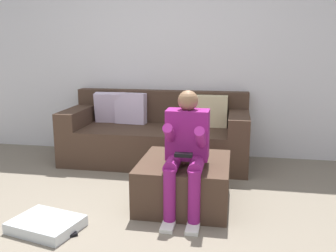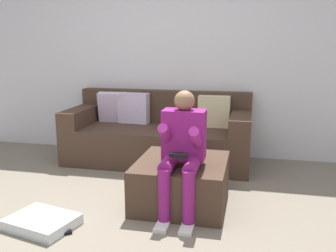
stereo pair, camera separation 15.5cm
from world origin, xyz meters
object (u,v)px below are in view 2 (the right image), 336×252
remote_by_storage_bin (59,234)px  couch_sectional (159,136)px  ottoman (182,182)px  storage_bin (42,222)px  person_seated (182,146)px

remote_by_storage_bin → couch_sectional: bearing=43.7°
ottoman → remote_by_storage_bin: 1.13m
storage_bin → remote_by_storage_bin: bearing=-25.8°
person_seated → storage_bin: (-1.02, -0.50, -0.54)m
couch_sectional → remote_by_storage_bin: couch_sectional is taller
ottoman → storage_bin: bearing=-144.9°
ottoman → remote_by_storage_bin: (-0.79, -0.78, -0.19)m
person_seated → storage_bin: bearing=-154.0°
storage_bin → remote_by_storage_bin: (0.19, -0.09, -0.03)m
person_seated → storage_bin: person_seated is taller
couch_sectional → ottoman: (0.51, -1.18, -0.12)m
couch_sectional → remote_by_storage_bin: (-0.28, -1.96, -0.30)m
couch_sectional → person_seated: bearing=-68.3°
person_seated → storage_bin: 1.25m
ottoman → person_seated: bearing=-79.0°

